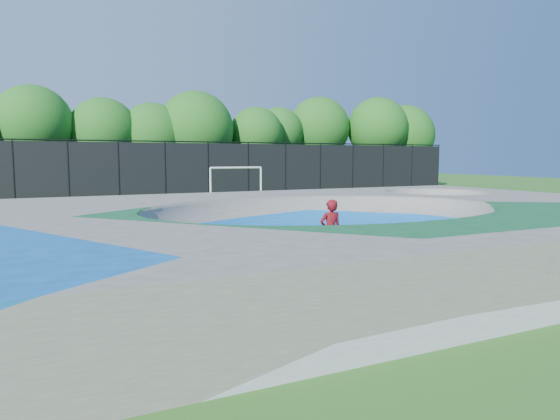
# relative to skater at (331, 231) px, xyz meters

# --- Properties ---
(ground) EXTENTS (120.00, 120.00, 0.00)m
(ground) POSITION_rel_skater_xyz_m (0.44, 0.85, -0.89)
(ground) COLOR #2A621B
(ground) RESTS_ON ground
(skate_deck) EXTENTS (22.00, 14.00, 1.50)m
(skate_deck) POSITION_rel_skater_xyz_m (0.44, 0.85, -0.14)
(skate_deck) COLOR gray
(skate_deck) RESTS_ON ground
(skater) EXTENTS (0.68, 0.47, 1.77)m
(skater) POSITION_rel_skater_xyz_m (0.00, 0.00, 0.00)
(skater) COLOR red
(skater) RESTS_ON ground
(skateboard) EXTENTS (0.80, 0.32, 0.05)m
(skateboard) POSITION_rel_skater_xyz_m (0.00, 0.00, -0.86)
(skateboard) COLOR black
(skateboard) RESTS_ON ground
(soccer_goal) EXTENTS (3.54, 0.12, 2.34)m
(soccer_goal) POSITION_rel_skater_xyz_m (4.10, 18.14, 0.75)
(soccer_goal) COLOR white
(soccer_goal) RESTS_ON ground
(fence) EXTENTS (48.09, 0.09, 4.04)m
(fence) POSITION_rel_skater_xyz_m (0.44, 21.85, 1.21)
(fence) COLOR black
(fence) RESTS_ON ground
(treeline) EXTENTS (52.73, 7.56, 8.38)m
(treeline) POSITION_rel_skater_xyz_m (3.07, 26.76, 4.22)
(treeline) COLOR #4C3D26
(treeline) RESTS_ON ground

